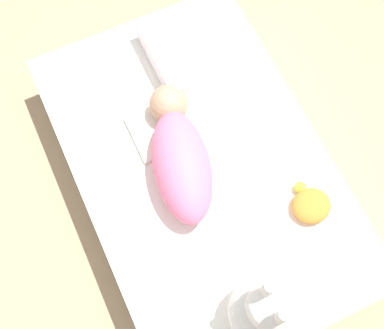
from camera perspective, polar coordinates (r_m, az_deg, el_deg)
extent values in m
plane|color=#9E8466|center=(2.03, 0.92, -2.37)|extent=(12.00, 12.00, 0.00)
cube|color=white|center=(1.92, 0.98, -1.25)|extent=(1.27, 0.82, 0.23)
cube|color=white|center=(1.85, -3.29, 3.77)|extent=(0.19, 0.20, 0.02)
ellipsoid|color=pink|center=(1.71, -1.09, -0.19)|extent=(0.42, 0.27, 0.17)
sphere|color=tan|center=(1.82, -2.52, 6.43)|extent=(0.13, 0.13, 0.13)
cube|color=white|center=(1.96, -0.28, 12.19)|extent=(0.32, 0.28, 0.10)
sphere|color=white|center=(1.60, 7.59, -15.33)|extent=(0.20, 0.20, 0.20)
sphere|color=white|center=(1.46, 8.31, -14.75)|extent=(0.13, 0.13, 0.13)
cylinder|color=white|center=(1.37, 9.58, -15.66)|extent=(0.03, 0.03, 0.10)
cylinder|color=white|center=(1.37, 8.11, -12.99)|extent=(0.03, 0.03, 0.10)
ellipsoid|color=orange|center=(1.77, 12.61, -4.31)|extent=(0.12, 0.13, 0.06)
sphere|color=yellow|center=(1.79, 11.47, -2.41)|extent=(0.04, 0.04, 0.04)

